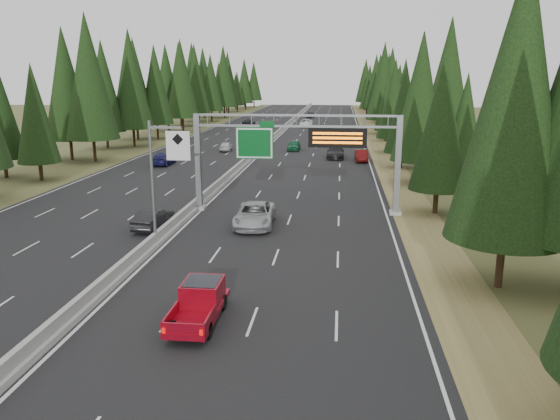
{
  "coord_description": "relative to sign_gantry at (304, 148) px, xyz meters",
  "views": [
    {
      "loc": [
        11.69,
        -7.71,
        10.68
      ],
      "look_at": [
        8.65,
        20.0,
        3.88
      ],
      "focal_mm": 35.0,
      "sensor_mm": 36.0,
      "label": 1
    }
  ],
  "objects": [
    {
      "name": "silver_minivan",
      "position": [
        -3.27,
        -4.44,
        -4.36
      ],
      "size": [
        2.98,
        6.05,
        1.65
      ],
      "primitive_type": "imported",
      "rotation": [
        0.0,
        0.0,
        0.04
      ],
      "color": "#A8A8AD",
      "rests_on": "road"
    },
    {
      "name": "car_ahead_green",
      "position": [
        -4.01,
        38.19,
        -4.45
      ],
      "size": [
        1.82,
        4.37,
        1.48
      ],
      "primitive_type": "imported",
      "rotation": [
        0.0,
        0.0,
        -0.02
      ],
      "color": "#155F39",
      "rests_on": "road"
    },
    {
      "name": "hov_sign_pole",
      "position": [
        -8.33,
        -9.92,
        -0.54
      ],
      "size": [
        2.8,
        0.5,
        8.0
      ],
      "color": "slate",
      "rests_on": "road"
    },
    {
      "name": "car_onc_far",
      "position": [
        -17.65,
        79.13,
        -4.4
      ],
      "size": [
        3.0,
        5.82,
        1.57
      ],
      "primitive_type": "imported",
      "rotation": [
        0.0,
        0.0,
        3.21
      ],
      "color": "black",
      "rests_on": "road"
    },
    {
      "name": "shoulder_right",
      "position": [
        8.88,
        45.12,
        -5.24
      ],
      "size": [
        3.6,
        260.0,
        0.06
      ],
      "primitive_type": "cube",
      "color": "olive",
      "rests_on": "ground"
    },
    {
      "name": "car_onc_near",
      "position": [
        -10.42,
        -5.92,
        -4.47
      ],
      "size": [
        1.92,
        4.51,
        1.45
      ],
      "primitive_type": "imported",
      "rotation": [
        0.0,
        0.0,
        3.05
      ],
      "color": "black",
      "rests_on": "road"
    },
    {
      "name": "car_ahead_far",
      "position": [
        -5.25,
        105.63,
        -4.38
      ],
      "size": [
        2.1,
        4.83,
        1.62
      ],
      "primitive_type": "imported",
      "rotation": [
        0.0,
        0.0,
        0.04
      ],
      "color": "#232325",
      "rests_on": "road"
    },
    {
      "name": "car_onc_white",
      "position": [
        -13.91,
        36.27,
        -4.5
      ],
      "size": [
        2.03,
        4.21,
        1.38
      ],
      "primitive_type": "imported",
      "rotation": [
        0.0,
        0.0,
        3.24
      ],
      "color": "#B8B8B8",
      "rests_on": "road"
    },
    {
      "name": "car_onc_blue",
      "position": [
        -18.95,
        22.67,
        -4.44
      ],
      "size": [
        2.15,
        5.17,
        1.49
      ],
      "primitive_type": "imported",
      "rotation": [
        0.0,
        0.0,
        3.15
      ],
      "color": "#15164C",
      "rests_on": "road"
    },
    {
      "name": "red_pickup",
      "position": [
        -3.26,
        -20.31,
        -4.27
      ],
      "size": [
        1.81,
        5.07,
        1.65
      ],
      "color": "black",
      "rests_on": "road"
    },
    {
      "name": "road",
      "position": [
        -8.92,
        45.12,
        -5.23
      ],
      "size": [
        32.0,
        260.0,
        0.08
      ],
      "primitive_type": "cube",
      "color": "black",
      "rests_on": "ground"
    },
    {
      "name": "shoulder_left",
      "position": [
        -26.72,
        45.12,
        -5.24
      ],
      "size": [
        3.6,
        260.0,
        0.06
      ],
      "primitive_type": "cube",
      "color": "#454C23",
      "rests_on": "ground"
    },
    {
      "name": "car_ahead_white",
      "position": [
        -4.67,
        77.39,
        -4.38
      ],
      "size": [
        2.74,
        5.84,
        1.62
      ],
      "primitive_type": "imported",
      "rotation": [
        0.0,
        0.0,
        0.01
      ],
      "color": "white",
      "rests_on": "road"
    },
    {
      "name": "tree_row_right",
      "position": [
        13.32,
        37.77,
        4.11
      ],
      "size": [
        11.63,
        240.36,
        18.73
      ],
      "color": "black",
      "rests_on": "ground"
    },
    {
      "name": "sign_gantry",
      "position": [
        0.0,
        0.0,
        0.0
      ],
      "size": [
        16.75,
        0.98,
        7.8
      ],
      "color": "slate",
      "rests_on": "road"
    },
    {
      "name": "car_ahead_dkgrey",
      "position": [
        2.22,
        30.85,
        -4.37
      ],
      "size": [
        2.32,
        5.65,
        1.64
      ],
      "primitive_type": "imported",
      "rotation": [
        0.0,
        0.0,
        -0.0
      ],
      "color": "black",
      "rests_on": "road"
    },
    {
      "name": "median_barrier",
      "position": [
        -8.92,
        45.12,
        -4.85
      ],
      "size": [
        0.7,
        260.0,
        0.85
      ],
      "color": "gray",
      "rests_on": "road"
    },
    {
      "name": "tree_row_left",
      "position": [
        -30.93,
        34.84,
        4.68
      ],
      "size": [
        12.32,
        243.06,
        18.93
      ],
      "color": "black",
      "rests_on": "ground"
    },
    {
      "name": "car_ahead_dkred",
      "position": [
        5.58,
        28.14,
        -4.45
      ],
      "size": [
        1.7,
        4.52,
        1.47
      ],
      "primitive_type": "imported",
      "rotation": [
        0.0,
        0.0,
        0.03
      ],
      "color": "#520C0B",
      "rests_on": "road"
    }
  ]
}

